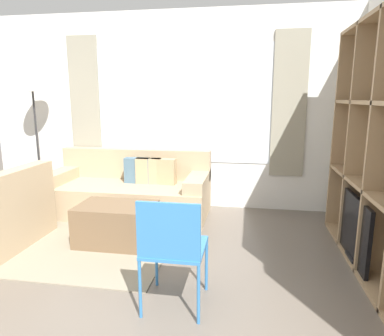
{
  "coord_description": "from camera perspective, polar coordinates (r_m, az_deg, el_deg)",
  "views": [
    {
      "loc": [
        0.93,
        -1.57,
        1.54
      ],
      "look_at": [
        0.37,
        1.74,
        0.85
      ],
      "focal_mm": 32.0,
      "sensor_mm": 36.0,
      "label": 1
    }
  ],
  "objects": [
    {
      "name": "ottoman",
      "position": [
        3.78,
        -12.42,
        -9.16
      ],
      "size": [
        0.81,
        0.53,
        0.43
      ],
      "color": "brown",
      "rests_on": "ground_plane"
    },
    {
      "name": "floor_lamp",
      "position": [
        5.38,
        -25.07,
        11.84
      ],
      "size": [
        0.38,
        0.38,
        1.89
      ],
      "color": "black",
      "rests_on": "ground_plane"
    },
    {
      "name": "area_rug",
      "position": [
        4.08,
        -20.19,
        -11.26
      ],
      "size": [
        2.33,
        1.71,
        0.01
      ],
      "primitive_type": "cube",
      "color": "gray",
      "rests_on": "ground_plane"
    },
    {
      "name": "couch_main",
      "position": [
        4.72,
        -10.31,
        -3.84
      ],
      "size": [
        2.14,
        0.93,
        0.83
      ],
      "color": "tan",
      "rests_on": "ground_plane"
    },
    {
      "name": "wall_back",
      "position": [
        4.86,
        -1.51,
        9.44
      ],
      "size": [
        5.8,
        0.11,
        2.7
      ],
      "color": "white",
      "rests_on": "ground_plane"
    },
    {
      "name": "folding_chair",
      "position": [
        2.5,
        -3.27,
        -12.56
      ],
      "size": [
        0.44,
        0.46,
        0.86
      ],
      "rotation": [
        0.0,
        0.0,
        3.14
      ],
      "color": "#3375B7",
      "rests_on": "ground_plane"
    }
  ]
}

